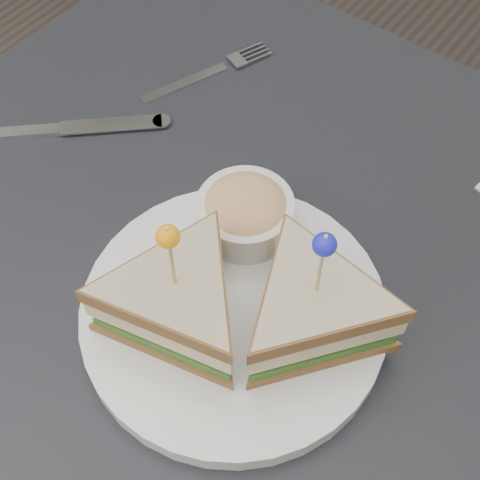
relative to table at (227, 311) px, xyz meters
name	(u,v)px	position (x,y,z in m)	size (l,w,h in m)	color
table	(227,311)	(0.00, 0.00, 0.00)	(0.80, 0.80, 0.75)	black
plate_meal	(242,297)	(0.04, -0.03, 0.12)	(0.34, 0.34, 0.16)	white
cutlery_fork	(213,71)	(-0.18, 0.21, 0.08)	(0.08, 0.16, 0.00)	white
cutlery_knife	(69,128)	(-0.25, 0.04, 0.08)	(0.16, 0.15, 0.01)	silver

